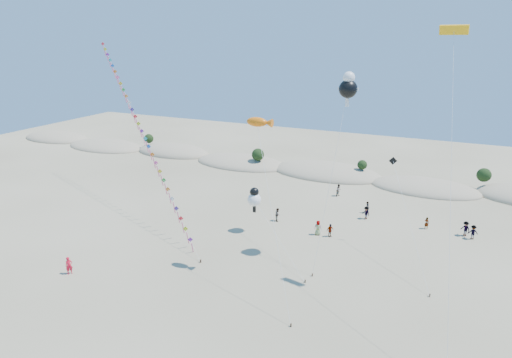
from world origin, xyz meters
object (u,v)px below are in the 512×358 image
object	(u,v)px
parafoil_kite	(454,37)
kite_train	(139,125)
fish_kite	(260,123)
flyer_foreground	(69,266)

from	to	relation	value
parafoil_kite	kite_train	bearing A→B (deg)	170.81
fish_kite	kite_train	bearing A→B (deg)	156.92
kite_train	parafoil_kite	world-z (taller)	parafoil_kite
kite_train	flyer_foreground	xyz separation A→B (m)	(4.97, -18.14, -10.28)
flyer_foreground	fish_kite	bearing A→B (deg)	-30.57
flyer_foreground	parafoil_kite	bearing A→B (deg)	-38.12
parafoil_kite	flyer_foreground	size ratio (longest dim) A/B	12.83
fish_kite	parafoil_kite	distance (m)	17.21
kite_train	fish_kite	world-z (taller)	kite_train
parafoil_kite	flyer_foreground	xyz separation A→B (m)	(-31.68, -12.20, -21.31)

